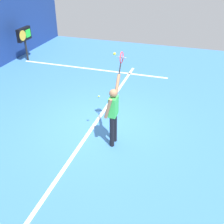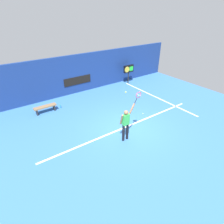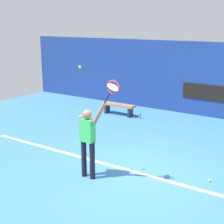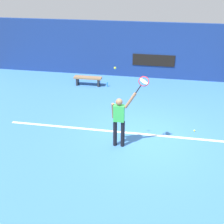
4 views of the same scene
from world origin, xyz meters
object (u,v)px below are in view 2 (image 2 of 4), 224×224
tennis_player (126,123)px  tennis_racket (138,96)px  court_bench (45,108)px  water_bottle (60,106)px  spare_ball (143,114)px  tennis_ball (126,92)px  scoreboard_clock (129,69)px

tennis_player → tennis_racket: (0.69, -0.00, 1.26)m
court_bench → water_bottle: 1.01m
court_bench → spare_ball: bearing=-37.4°
tennis_ball → spare_ball: (2.66, 1.43, -2.64)m
tennis_player → spare_ball: size_ratio=28.43×
tennis_player → water_bottle: (-1.40, 5.12, -0.89)m
tennis_ball → scoreboard_clock: bearing=49.1°
tennis_player → water_bottle: tennis_player is taller
tennis_racket → water_bottle: size_ratio=2.53×
scoreboard_clock → tennis_ball: bearing=-130.9°
court_bench → tennis_player: bearing=-65.1°
court_bench → water_bottle: court_bench is taller
tennis_player → tennis_ball: size_ratio=28.43×
tennis_ball → court_bench: size_ratio=0.05×
tennis_ball → scoreboard_clock: 8.32m
tennis_player → court_bench: 5.69m
tennis_ball → spare_ball: 4.01m
tennis_player → spare_ball: 3.04m
court_bench → water_bottle: size_ratio=5.83×
spare_ball → court_bench: bearing=142.6°
spare_ball → tennis_racket: bearing=-143.4°
court_bench → water_bottle: bearing=0.0°
court_bench → tennis_ball: bearing=-66.6°
spare_ball → tennis_player: bearing=-151.7°
scoreboard_clock → spare_ball: bearing=-119.6°
scoreboard_clock → court_bench: size_ratio=1.14×
tennis_player → court_bench: bearing=114.9°
tennis_ball → court_bench: (-2.25, 5.19, -2.33)m
scoreboard_clock → court_bench: (-7.62, -1.00, -0.89)m
tennis_racket → scoreboard_clock: tennis_racket is taller
tennis_racket → spare_ball: size_ratio=8.94×
tennis_racket → court_bench: (-3.07, 5.13, -1.93)m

